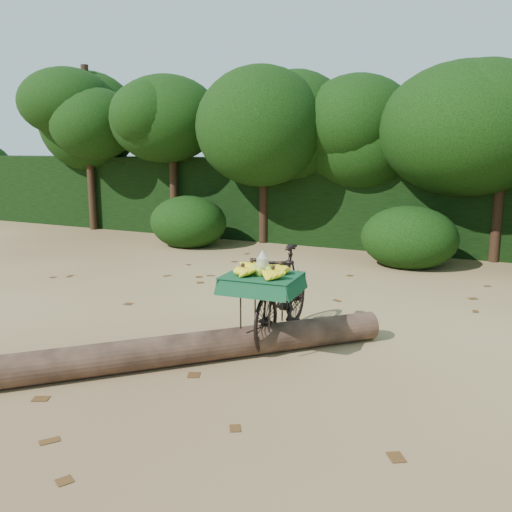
% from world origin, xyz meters
% --- Properties ---
extents(ground, '(80.00, 80.00, 0.00)m').
position_xyz_m(ground, '(0.00, 0.00, 0.00)').
color(ground, tan).
rests_on(ground, ground).
extents(vendor_bicycle, '(0.74, 1.74, 0.98)m').
position_xyz_m(vendor_bicycle, '(1.00, 0.05, 0.50)').
color(vendor_bicycle, black).
rests_on(vendor_bicycle, ground).
extents(fallen_log, '(2.98, 3.13, 0.29)m').
position_xyz_m(fallen_log, '(0.49, -1.02, 0.15)').
color(fallen_log, brown).
rests_on(fallen_log, ground).
extents(hedge_backdrop, '(26.00, 1.80, 1.80)m').
position_xyz_m(hedge_backdrop, '(0.00, 6.30, 0.90)').
color(hedge_backdrop, black).
rests_on(hedge_backdrop, ground).
extents(tree_row, '(14.50, 2.00, 4.00)m').
position_xyz_m(tree_row, '(-0.65, 5.50, 2.00)').
color(tree_row, black).
rests_on(tree_row, ground).
extents(bush_clumps, '(8.80, 1.70, 0.90)m').
position_xyz_m(bush_clumps, '(0.50, 4.30, 0.45)').
color(bush_clumps, black).
rests_on(bush_clumps, ground).
extents(leaf_litter, '(7.00, 7.30, 0.01)m').
position_xyz_m(leaf_litter, '(0.00, 0.65, 0.01)').
color(leaf_litter, '#503015').
rests_on(leaf_litter, ground).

